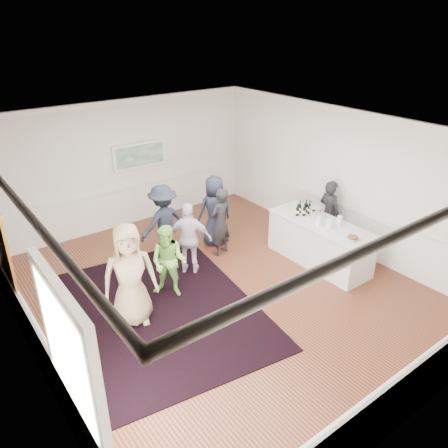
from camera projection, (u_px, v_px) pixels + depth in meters
floor at (220, 291)px, 8.70m from camera, size 8.00×8.00×0.00m
ceiling at (219, 132)px, 7.32m from camera, size 7.00×8.00×0.02m
wall_left at (19, 281)px, 6.12m from camera, size 0.02×8.00×3.20m
wall_right at (344, 179)px, 9.90m from camera, size 0.02×8.00×3.20m
wall_back at (125, 164)px, 10.90m from camera, size 7.00×0.02×3.20m
wall_front at (421, 333)px, 5.12m from camera, size 7.00×0.02×3.20m
wainscoting at (220, 270)px, 8.49m from camera, size 7.00×8.00×1.00m
doorway at (71, 369)px, 4.86m from camera, size 0.10×1.78×2.56m
landscape_painting at (140, 155)px, 10.99m from camera, size 1.44×0.06×0.66m
area_rug at (161, 310)px, 8.13m from camera, size 3.87×4.74×0.02m
serving_table at (319, 242)px, 9.53m from camera, size 0.91×2.40×0.97m
bartender at (329, 214)px, 10.13m from camera, size 0.41×0.60×1.61m
guest_tan at (130, 275)px, 7.44m from camera, size 1.07×0.85×1.91m
guest_green at (169, 262)px, 8.29m from camera, size 0.89×0.91×1.47m
guest_lilac at (190, 239)px, 9.03m from camera, size 0.95×0.89×1.57m
guest_dark_a at (164, 222)px, 9.57m from camera, size 1.14×0.69×1.73m
guest_dark_b at (220, 222)px, 9.75m from camera, size 0.66×0.52×1.59m
guest_navy at (215, 211)px, 10.20m from camera, size 0.92×0.71×1.68m
wine_bottles at (305, 207)px, 9.66m from camera, size 0.40×0.25×0.31m
juice_pitchers at (329, 222)px, 9.07m from camera, size 0.46×0.37×0.24m
ice_bucket at (315, 213)px, 9.47m from camera, size 0.26×0.26×0.25m
nut_bowl at (353, 238)px, 8.58m from camera, size 0.25×0.25×0.07m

